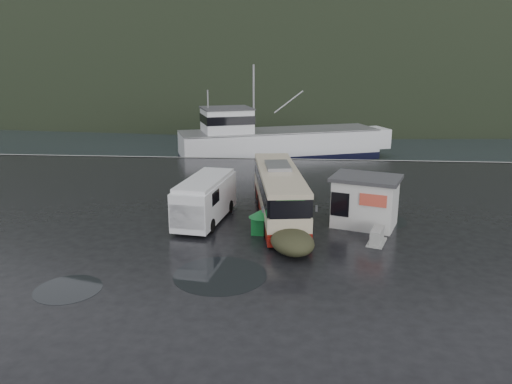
# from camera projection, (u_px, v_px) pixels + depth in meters

# --- Properties ---
(ground) EXTENTS (160.00, 160.00, 0.00)m
(ground) POSITION_uv_depth(u_px,v_px,m) (231.00, 232.00, 27.25)
(ground) COLOR black
(ground) RESTS_ON ground
(harbor_water) EXTENTS (300.00, 180.00, 0.02)m
(harbor_water) POSITION_uv_depth(u_px,v_px,m) (283.00, 91.00, 133.00)
(harbor_water) COLOR black
(harbor_water) RESTS_ON ground
(quay_edge) EXTENTS (160.00, 0.60, 1.50)m
(quay_edge) POSITION_uv_depth(u_px,v_px,m) (258.00, 159.00, 46.48)
(quay_edge) COLOR #999993
(quay_edge) RESTS_ON ground
(headland) EXTENTS (780.00, 540.00, 570.00)m
(headland) POSITION_uv_depth(u_px,v_px,m) (309.00, 73.00, 266.83)
(headland) COLOR black
(headland) RESTS_ON ground
(coach_bus) EXTENTS (4.21, 11.06, 3.04)m
(coach_bus) POSITION_uv_depth(u_px,v_px,m) (279.00, 216.00, 29.83)
(coach_bus) COLOR #BDAD8F
(coach_bus) RESTS_ON ground
(white_van) EXTENTS (3.01, 6.41, 2.58)m
(white_van) POSITION_uv_depth(u_px,v_px,m) (206.00, 221.00, 29.06)
(white_van) COLOR silver
(white_van) RESTS_ON ground
(waste_bin_left) EXTENTS (1.16, 1.16, 1.45)m
(waste_bin_left) POSITION_uv_depth(u_px,v_px,m) (273.00, 233.00, 27.07)
(waste_bin_left) COLOR #12692A
(waste_bin_left) RESTS_ON ground
(waste_bin_right) EXTENTS (1.05, 1.05, 1.33)m
(waste_bin_right) POSITION_uv_depth(u_px,v_px,m) (261.00, 233.00, 27.00)
(waste_bin_right) COLOR #12692A
(waste_bin_right) RESTS_ON ground
(dome_tent) EXTENTS (2.87, 3.39, 1.13)m
(dome_tent) POSITION_uv_depth(u_px,v_px,m) (292.00, 252.00, 24.36)
(dome_tent) COLOR #31321E
(dome_tent) RESTS_ON ground
(ticket_kiosk) EXTENTS (4.37, 3.83, 2.86)m
(ticket_kiosk) POSITION_uv_depth(u_px,v_px,m) (364.00, 225.00, 28.26)
(ticket_kiosk) COLOR silver
(ticket_kiosk) RESTS_ON ground
(jersey_barrier_a) EXTENTS (1.43, 1.93, 0.87)m
(jersey_barrier_a) POSITION_uv_depth(u_px,v_px,m) (286.00, 246.00, 25.23)
(jersey_barrier_a) COLOR #999993
(jersey_barrier_a) RESTS_ON ground
(jersey_barrier_b) EXTENTS (1.26, 1.75, 0.79)m
(jersey_barrier_b) POSITION_uv_depth(u_px,v_px,m) (377.00, 243.00, 25.57)
(jersey_barrier_b) COLOR #999993
(jersey_barrier_b) RESTS_ON ground
(fishing_trawler) EXTENTS (24.71, 13.42, 9.74)m
(fishing_trawler) POSITION_uv_depth(u_px,v_px,m) (279.00, 147.00, 52.34)
(fishing_trawler) COLOR silver
(fishing_trawler) RESTS_ON ground
(puddles) EXTENTS (17.15, 13.04, 0.01)m
(puddles) POSITION_uv_depth(u_px,v_px,m) (251.00, 257.00, 23.78)
(puddles) COLOR black
(puddles) RESTS_ON ground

